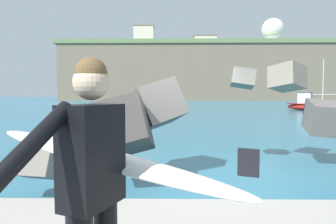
# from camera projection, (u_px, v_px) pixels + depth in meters

# --- Properties ---
(ground_plane) EXTENTS (400.00, 400.00, 0.00)m
(ground_plane) POSITION_uv_depth(u_px,v_px,m) (185.00, 180.00, 6.15)
(ground_plane) COLOR #2D6B84
(breakwater_jetty) EXTENTS (30.03, 6.99, 2.65)m
(breakwater_jetty) POSITION_uv_depth(u_px,v_px,m) (107.00, 121.00, 8.00)
(breakwater_jetty) COLOR #4C4944
(breakwater_jetty) RESTS_ON ground
(surfer_with_board) EXTENTS (2.06, 1.50, 1.78)m
(surfer_with_board) POSITION_uv_depth(u_px,v_px,m) (99.00, 177.00, 1.84)
(surfer_with_board) COLOR black
(surfer_with_board) RESTS_ON walkway_path
(boat_near_left) EXTENTS (4.53, 4.23, 2.02)m
(boat_near_left) POSITION_uv_depth(u_px,v_px,m) (308.00, 105.00, 32.10)
(boat_near_left) COLOR maroon
(boat_near_left) RESTS_ON ground
(boat_mid_left) EXTENTS (4.75, 5.39, 6.54)m
(boat_mid_left) POSITION_uv_depth(u_px,v_px,m) (319.00, 104.00, 40.17)
(boat_mid_left) COLOR white
(boat_mid_left) RESTS_ON ground
(headland_bluff) EXTENTS (94.16, 39.80, 17.27)m
(headland_bluff) POSITION_uv_depth(u_px,v_px,m) (211.00, 74.00, 100.90)
(headland_bluff) COLOR #756651
(headland_bluff) RESTS_ON ground
(radar_dome) EXTENTS (7.63, 7.63, 10.97)m
(radar_dome) POSITION_uv_depth(u_px,v_px,m) (273.00, 33.00, 101.78)
(radar_dome) COLOR silver
(radar_dome) RESTS_ON headland_bluff
(station_building_west) EXTENTS (8.38, 4.93, 5.69)m
(station_building_west) POSITION_uv_depth(u_px,v_px,m) (205.00, 44.00, 106.06)
(station_building_west) COLOR beige
(station_building_west) RESTS_ON headland_bluff
(station_building_central) EXTENTS (6.75, 4.35, 6.65)m
(station_building_central) POSITION_uv_depth(u_px,v_px,m) (144.00, 37.00, 94.96)
(station_building_central) COLOR beige
(station_building_central) RESTS_ON headland_bluff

